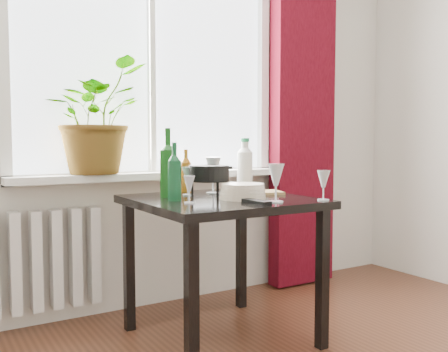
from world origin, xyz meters
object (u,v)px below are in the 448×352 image
potted_plant (94,117)px  tv_remote (256,202)px  fondue_pot (209,181)px  wine_bottle_right (168,162)px  wineglass_far_right (323,185)px  table (221,216)px  wineglass_back_left (188,181)px  cutting_board (257,193)px  wineglass_front_right (276,182)px  bottle_amber (186,170)px  cleaning_bottle (245,164)px  wineglass_front_left (189,189)px  plate_stack (243,192)px  wine_bottle_left (175,171)px  radiator (25,262)px  wineglass_back_center (213,175)px

potted_plant → tv_remote: bearing=-62.3°
tv_remote → fondue_pot: bearing=90.9°
wine_bottle_right → wineglass_far_right: (0.59, -0.53, -0.11)m
table → wineglass_back_left: bearing=116.3°
potted_plant → cutting_board: (0.74, -0.55, -0.42)m
fondue_pot → potted_plant: bearing=147.9°
wineglass_front_right → tv_remote: bearing=-179.2°
wineglass_far_right → wineglass_back_left: size_ratio=0.98×
bottle_amber → wineglass_back_left: (-0.07, -0.16, -0.05)m
cleaning_bottle → wineglass_front_left: cleaning_bottle is taller
potted_plant → plate_stack: size_ratio=2.76×
wine_bottle_left → bottle_amber: wine_bottle_left is taller
wine_bottle_right → radiator: bearing=144.3°
wineglass_front_left → plate_stack: (0.31, 0.01, -0.03)m
bottle_amber → wineglass_back_left: size_ratio=1.59×
wine_bottle_right → tv_remote: (0.23, -0.47, -0.17)m
wine_bottle_left → wineglass_front_right: bearing=-38.7°
potted_plant → cutting_board: potted_plant is taller
wineglass_far_right → wineglass_front_left: wineglass_far_right is taller
bottle_amber → table: bearing=-86.3°
potted_plant → wineglass_back_center: potted_plant is taller
cutting_board → wineglass_back_left: bearing=160.7°
wineglass_back_left → wineglass_far_right: bearing=-49.9°
table → wineglass_front_left: 0.31m
cleaning_bottle → wineglass_back_left: bearing=-170.8°
wineglass_front_right → wine_bottle_right: bearing=126.2°
wine_bottle_left → cleaning_bottle: size_ratio=0.90×
wineglass_front_left → fondue_pot: size_ratio=0.54×
radiator → potted_plant: bearing=-2.3°
table → plate_stack: (0.06, -0.11, 0.13)m
bottle_amber → wineglass_back_center: size_ratio=1.18×
bottle_amber → potted_plant: bearing=149.3°
wineglass_front_left → cutting_board: wineglass_front_left is taller
table → wineglass_back_center: size_ratio=4.05×
tv_remote → cutting_board: (0.26, 0.36, -0.00)m
wine_bottle_left → cleaning_bottle: cleaning_bottle is taller
cleaning_bottle → fondue_pot: cleaning_bottle is taller
wineglass_far_right → table: bearing=135.7°
bottle_amber → cleaning_bottle: 0.35m
plate_stack → tv_remote: (-0.05, -0.19, -0.03)m
wine_bottle_right → wineglass_front_right: wine_bottle_right is taller
table → wineglass_front_left: bearing=-154.5°
wineglass_front_left → wineglass_front_right: bearing=-25.6°
wineglass_back_left → fondue_pot: fondue_pot is taller
wineglass_back_left → plate_stack: (0.16, -0.29, -0.04)m
table → potted_plant: size_ratio=1.31×
cleaning_bottle → fondue_pot: 0.37m
wineglass_front_right → cleaning_bottle: bearing=71.0°
cleaning_bottle → cutting_board: bearing=-103.5°
fondue_pot → tv_remote: (0.03, -0.40, -0.07)m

